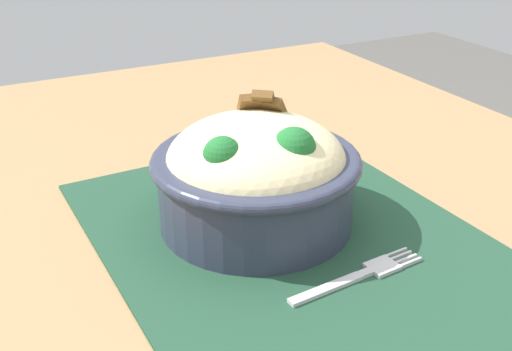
% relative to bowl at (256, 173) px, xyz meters
% --- Properties ---
extents(table, '(1.24, 0.87, 0.75)m').
position_rel_bowl_xyz_m(table, '(0.05, 0.02, -0.13)').
color(table, '#99754C').
rests_on(table, ground_plane).
extents(placemat, '(0.43, 0.34, 0.00)m').
position_rel_bowl_xyz_m(placemat, '(0.04, 0.01, -0.05)').
color(placemat, '#1E422D').
rests_on(placemat, table).
extents(bowl, '(0.23, 0.23, 0.12)m').
position_rel_bowl_xyz_m(bowl, '(0.00, 0.00, 0.00)').
color(bowl, '#2D3347').
rests_on(bowl, placemat).
extents(fork, '(0.02, 0.13, 0.00)m').
position_rel_bowl_xyz_m(fork, '(0.12, 0.04, -0.05)').
color(fork, silver).
rests_on(fork, placemat).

